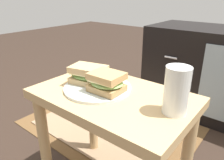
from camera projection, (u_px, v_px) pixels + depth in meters
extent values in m
cube|color=tan|center=(113.00, 98.00, 0.77)|extent=(0.56, 0.36, 0.04)
cylinder|color=tan|center=(44.00, 143.00, 0.90)|extent=(0.04, 0.04, 0.43)
cylinder|color=tan|center=(93.00, 114.00, 1.11)|extent=(0.04, 0.04, 0.43)
cylinder|color=tan|center=(187.00, 157.00, 0.82)|extent=(0.04, 0.04, 0.43)
cube|color=black|center=(222.00, 74.00, 1.42)|extent=(0.96, 0.44, 0.58)
cylinder|color=silver|center=(171.00, 58.00, 1.37)|extent=(0.08, 0.01, 0.01)
cylinder|color=silver|center=(167.00, 89.00, 1.45)|extent=(0.08, 0.01, 0.01)
cube|color=brown|center=(110.00, 125.00, 1.38)|extent=(1.02, 0.72, 0.01)
cube|color=#937556|center=(110.00, 125.00, 1.38)|extent=(0.83, 0.59, 0.00)
cylinder|color=silver|center=(98.00, 88.00, 0.80)|extent=(0.25, 0.25, 0.01)
cube|color=tan|center=(89.00, 80.00, 0.83)|extent=(0.15, 0.11, 0.02)
ellipsoid|color=#729E4C|center=(89.00, 75.00, 0.82)|extent=(0.16, 0.12, 0.02)
cube|color=beige|center=(89.00, 72.00, 0.82)|extent=(0.14, 0.11, 0.01)
cube|color=tan|center=(89.00, 69.00, 0.81)|extent=(0.15, 0.12, 0.02)
cube|color=tan|center=(107.00, 88.00, 0.75)|extent=(0.11, 0.10, 0.02)
ellipsoid|color=#8CB260|center=(107.00, 83.00, 0.75)|extent=(0.12, 0.10, 0.02)
cube|color=beige|center=(107.00, 80.00, 0.74)|extent=(0.11, 0.09, 0.01)
cube|color=tan|center=(107.00, 76.00, 0.74)|extent=(0.11, 0.10, 0.02)
cylinder|color=silver|center=(177.00, 91.00, 0.62)|extent=(0.07, 0.07, 0.14)
cylinder|color=#B26014|center=(176.00, 95.00, 0.62)|extent=(0.07, 0.07, 0.10)
cylinder|color=white|center=(178.00, 76.00, 0.60)|extent=(0.07, 0.07, 0.01)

